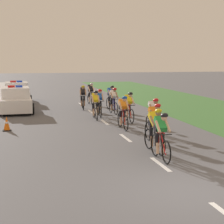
{
  "coord_description": "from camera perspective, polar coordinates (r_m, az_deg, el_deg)",
  "views": [
    {
      "loc": [
        -3.98,
        -8.13,
        3.14
      ],
      "look_at": [
        -0.61,
        6.25,
        1.1
      ],
      "focal_mm": 61.75,
      "sensor_mm": 36.0,
      "label": 1
    }
  ],
  "objects": [
    {
      "name": "ground_plane",
      "position": [
        9.58,
        12.43,
        -11.46
      ],
      "size": [
        160.0,
        160.0,
        0.0
      ],
      "primitive_type": "plane",
      "color": "#56565B"
    },
    {
      "name": "grass_verge",
      "position": [
        25.07,
        13.87,
        0.44
      ],
      "size": [
        7.0,
        60.0,
        0.01
      ],
      "primitive_type": "cube",
      "color": "#3D7033",
      "rests_on": "ground"
    },
    {
      "name": "lane_markings_centre",
      "position": [
        17.37,
        0.28,
        -2.54
      ],
      "size": [
        0.14,
        21.6,
        0.01
      ],
      "color": "white",
      "rests_on": "ground"
    },
    {
      "name": "cyclist_lead",
      "position": [
        12.07,
        7.25,
        -3.44
      ],
      "size": [
        0.42,
        1.72,
        1.56
      ],
      "color": "black",
      "rests_on": "ground"
    },
    {
      "name": "cyclist_second",
      "position": [
        13.05,
        6.36,
        -2.57
      ],
      "size": [
        0.44,
        1.72,
        1.56
      ],
      "color": "black",
      "rests_on": "ground"
    },
    {
      "name": "cyclist_third",
      "position": [
        14.48,
        6.3,
        -1.54
      ],
      "size": [
        0.44,
        1.72,
        1.56
      ],
      "color": "black",
      "rests_on": "ground"
    },
    {
      "name": "cyclist_fourth",
      "position": [
        16.36,
        6.13,
        -0.45
      ],
      "size": [
        0.42,
        1.72,
        1.56
      ],
      "color": "black",
      "rests_on": "ground"
    },
    {
      "name": "cyclist_fifth",
      "position": [
        17.24,
        1.63,
        0.01
      ],
      "size": [
        0.42,
        1.72,
        1.56
      ],
      "color": "black",
      "rests_on": "ground"
    },
    {
      "name": "cyclist_sixth",
      "position": [
        19.25,
        2.5,
        0.83
      ],
      "size": [
        0.42,
        1.72,
        1.56
      ],
      "color": "black",
      "rests_on": "ground"
    },
    {
      "name": "cyclist_seventh",
      "position": [
        20.14,
        -2.51,
        1.14
      ],
      "size": [
        0.42,
        1.72,
        1.56
      ],
      "color": "black",
      "rests_on": "ground"
    },
    {
      "name": "cyclist_eighth",
      "position": [
        21.11,
        -1.89,
        1.46
      ],
      "size": [
        0.44,
        1.72,
        1.56
      ],
      "color": "black",
      "rests_on": "ground"
    },
    {
      "name": "cyclist_ninth",
      "position": [
        24.17,
        -4.33,
        2.25
      ],
      "size": [
        0.45,
        1.72,
        1.56
      ],
      "color": "black",
      "rests_on": "ground"
    },
    {
      "name": "cyclist_tenth",
      "position": [
        22.14,
        0.2,
        1.76
      ],
      "size": [
        0.43,
        1.72,
        1.56
      ],
      "color": "black",
      "rests_on": "ground"
    },
    {
      "name": "cyclist_eleventh",
      "position": [
        26.64,
        -3.17,
        2.78
      ],
      "size": [
        0.44,
        1.72,
        1.56
      ],
      "color": "black",
      "rests_on": "ground"
    },
    {
      "name": "cyclist_twelfth",
      "position": [
        23.86,
        -0.18,
        2.2
      ],
      "size": [
        0.45,
        1.72,
        1.56
      ],
      "color": "black",
      "rests_on": "ground"
    },
    {
      "name": "police_car_nearest",
      "position": [
        23.69,
        -14.08,
        1.66
      ],
      "size": [
        2.07,
        4.43,
        1.59
      ],
      "color": "white",
      "rests_on": "ground"
    },
    {
      "name": "police_car_second",
      "position": [
        28.88,
        -13.94,
        2.74
      ],
      "size": [
        2.08,
        4.44,
        1.59
      ],
      "color": "silver",
      "rests_on": "ground"
    },
    {
      "name": "traffic_cone_near",
      "position": [
        17.57,
        -15.33,
        -1.69
      ],
      "size": [
        0.36,
        0.36,
        0.64
      ],
      "color": "black",
      "rests_on": "ground"
    }
  ]
}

